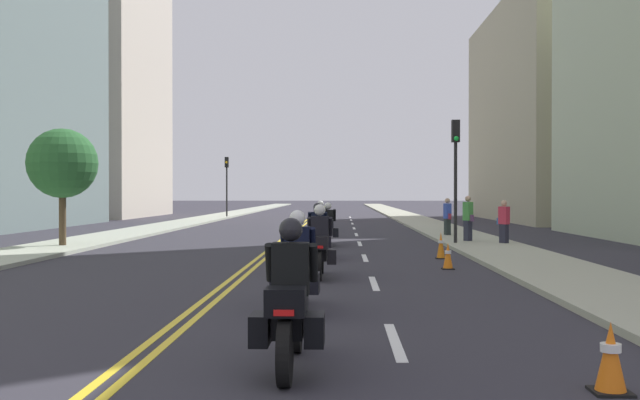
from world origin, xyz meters
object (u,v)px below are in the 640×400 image
(pedestrian_2, at_px, (504,223))
(street_tree_0, at_px, (62,164))
(pedestrian_1, at_px, (468,219))
(motorcycle_4, at_px, (328,228))
(pedestrian_0, at_px, (447,217))
(traffic_light_near, at_px, (456,159))
(traffic_cone_1, at_px, (611,358))
(traffic_cone_2, at_px, (448,256))
(motorcycle_1, at_px, (297,270))
(motorcycle_5, at_px, (321,223))
(motorcycle_2, at_px, (320,249))
(traffic_cone_0, at_px, (441,245))
(traffic_light_far, at_px, (227,176))
(motorcycle_0, at_px, (290,309))
(motorcycle_3, at_px, (318,236))

(pedestrian_2, relative_size, street_tree_0, 0.40)
(pedestrian_1, bearing_deg, street_tree_0, -107.85)
(motorcycle_4, distance_m, pedestrian_0, 7.05)
(traffic_light_near, xyz_separation_m, pedestrian_0, (0.42, 4.87, -2.26))
(traffic_cone_1, bearing_deg, pedestrian_1, 83.89)
(traffic_light_near, bearing_deg, traffic_cone_2, -100.18)
(traffic_cone_1, relative_size, street_tree_0, 0.17)
(motorcycle_1, height_order, traffic_light_near, traffic_light_near)
(motorcycle_5, relative_size, traffic_cone_1, 3.20)
(pedestrian_2, bearing_deg, traffic_cone_1, 133.60)
(motorcycle_2, height_order, traffic_cone_0, motorcycle_2)
(motorcycle_2, xyz_separation_m, motorcycle_5, (-0.38, 13.94, -0.01))
(traffic_light_far, bearing_deg, motorcycle_1, -79.54)
(pedestrian_2, bearing_deg, traffic_cone_2, 121.52)
(traffic_light_far, xyz_separation_m, street_tree_0, (-0.80, -30.78, -0.31))
(motorcycle_4, height_order, traffic_light_far, traffic_light_far)
(traffic_cone_2, bearing_deg, traffic_light_far, 107.15)
(traffic_cone_1, xyz_separation_m, pedestrian_2, (3.26, 19.21, 0.51))
(traffic_cone_2, bearing_deg, motorcycle_1, -117.25)
(traffic_cone_0, height_order, pedestrian_0, pedestrian_0)
(traffic_cone_2, bearing_deg, motorcycle_0, -107.09)
(traffic_cone_1, relative_size, pedestrian_0, 0.40)
(motorcycle_3, distance_m, motorcycle_5, 9.09)
(motorcycle_0, height_order, traffic_light_near, traffic_light_near)
(street_tree_0, bearing_deg, motorcycle_1, -55.67)
(traffic_light_near, bearing_deg, pedestrian_0, 85.07)
(traffic_cone_1, relative_size, traffic_light_near, 0.15)
(pedestrian_1, relative_size, street_tree_0, 0.44)
(motorcycle_0, relative_size, motorcycle_5, 1.00)
(motorcycle_0, distance_m, pedestrian_1, 20.30)
(traffic_light_far, relative_size, pedestrian_0, 2.76)
(traffic_cone_0, bearing_deg, pedestrian_2, 59.66)
(motorcycle_1, height_order, street_tree_0, street_tree_0)
(motorcycle_1, xyz_separation_m, motorcycle_2, (0.23, 4.65, -0.01))
(pedestrian_0, bearing_deg, traffic_cone_1, -20.90)
(motorcycle_1, bearing_deg, street_tree_0, 125.64)
(traffic_light_near, relative_size, traffic_light_far, 0.97)
(motorcycle_3, xyz_separation_m, pedestrian_2, (6.52, 5.02, 0.19))
(motorcycle_2, height_order, traffic_light_far, traffic_light_far)
(motorcycle_2, xyz_separation_m, traffic_cone_2, (3.16, 1.94, -0.33))
(pedestrian_0, distance_m, street_tree_0, 15.69)
(motorcycle_5, xyz_separation_m, traffic_cone_2, (3.54, -11.99, -0.32))
(motorcycle_4, distance_m, motorcycle_5, 4.04)
(traffic_light_far, bearing_deg, motorcycle_4, -74.12)
(pedestrian_1, height_order, street_tree_0, street_tree_0)
(motorcycle_4, bearing_deg, motorcycle_1, -91.73)
(motorcycle_3, bearing_deg, pedestrian_0, 60.14)
(street_tree_0, bearing_deg, motorcycle_3, -21.49)
(motorcycle_1, relative_size, traffic_cone_2, 3.26)
(pedestrian_1, bearing_deg, pedestrian_0, 154.75)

